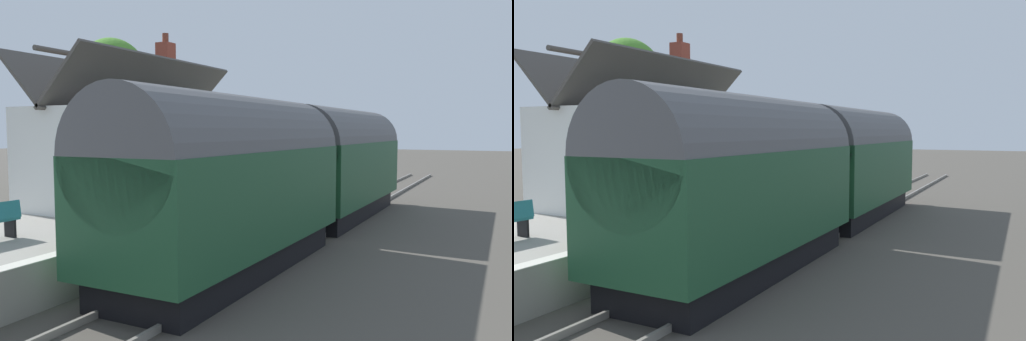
% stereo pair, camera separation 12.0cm
% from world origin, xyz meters
% --- Properties ---
extents(ground_plane, '(160.00, 160.00, 0.00)m').
position_xyz_m(ground_plane, '(0.00, 0.00, 0.00)').
color(ground_plane, '#4C473F').
extents(platform, '(32.00, 6.21, 0.97)m').
position_xyz_m(platform, '(0.00, 4.11, 0.49)').
color(platform, gray).
rests_on(platform, ground).
extents(platform_edge_coping, '(32.00, 0.36, 0.02)m').
position_xyz_m(platform_edge_coping, '(0.00, 1.18, 0.98)').
color(platform_edge_coping, beige).
rests_on(platform_edge_coping, platform).
extents(rail_near, '(52.00, 0.08, 0.14)m').
position_xyz_m(rail_near, '(0.00, -1.62, 0.07)').
color(rail_near, gray).
rests_on(rail_near, ground).
extents(rail_far, '(52.00, 0.08, 0.14)m').
position_xyz_m(rail_far, '(0.00, -0.18, 0.07)').
color(rail_far, gray).
rests_on(rail_far, ground).
extents(train, '(17.70, 2.73, 4.32)m').
position_xyz_m(train, '(0.94, -0.90, 2.22)').
color(train, black).
rests_on(train, ground).
extents(station_building, '(7.81, 3.47, 6.19)m').
position_xyz_m(station_building, '(-0.41, 5.02, 2.73)').
color(station_building, white).
rests_on(station_building, platform).
extents(bench_mid_platform, '(1.41, 0.46, 0.88)m').
position_xyz_m(bench_mid_platform, '(9.50, 3.49, 1.45)').
color(bench_mid_platform, '#26727F').
rests_on(bench_mid_platform, platform).
extents(planter_edge_far, '(0.49, 0.49, 0.81)m').
position_xyz_m(planter_edge_far, '(7.14, 6.14, 1.43)').
color(planter_edge_far, black).
rests_on(planter_edge_far, platform).
extents(planter_bench_left, '(0.81, 0.32, 0.59)m').
position_xyz_m(planter_bench_left, '(10.04, 2.78, 1.25)').
color(planter_bench_left, gray).
rests_on(planter_bench_left, platform).
extents(planter_under_sign, '(0.62, 0.62, 0.82)m').
position_xyz_m(planter_under_sign, '(8.34, 2.37, 1.44)').
color(planter_under_sign, teal).
rests_on(planter_under_sign, platform).
extents(planter_by_door, '(0.47, 0.47, 0.78)m').
position_xyz_m(planter_by_door, '(-6.45, 1.59, 1.41)').
color(planter_by_door, '#9E5138').
rests_on(planter_by_door, platform).
extents(planter_bench_right, '(0.62, 0.62, 0.90)m').
position_xyz_m(planter_bench_right, '(2.05, 2.56, 1.46)').
color(planter_bench_right, '#9E5138').
rests_on(planter_bench_right, platform).
extents(lamp_post_platform, '(0.32, 0.50, 3.72)m').
position_xyz_m(lamp_post_platform, '(6.21, 1.80, 3.57)').
color(lamp_post_platform, black).
rests_on(lamp_post_platform, platform).
extents(station_sign_board, '(0.96, 0.06, 1.57)m').
position_xyz_m(station_sign_board, '(4.99, 1.89, 2.16)').
color(station_sign_board, black).
rests_on(station_sign_board, platform).
extents(tree_distant, '(4.86, 4.26, 8.97)m').
position_xyz_m(tree_distant, '(9.25, 14.57, 6.27)').
color(tree_distant, '#4C3828').
rests_on(tree_distant, ground).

